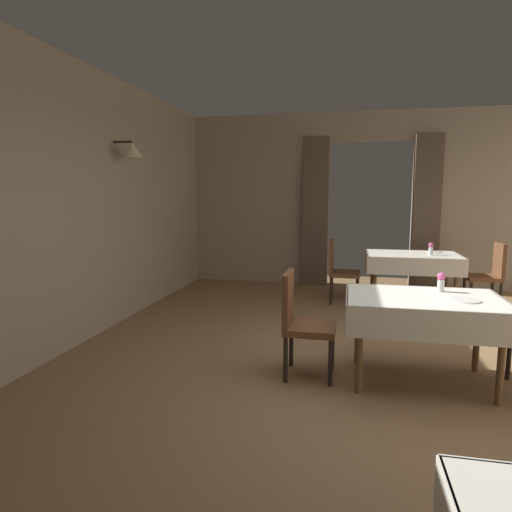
% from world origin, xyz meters
% --- Properties ---
extents(ground, '(10.08, 10.08, 0.00)m').
position_xyz_m(ground, '(0.00, 0.00, 0.00)').
color(ground, olive).
extents(wall_left, '(0.49, 8.40, 3.00)m').
position_xyz_m(wall_left, '(-3.20, 0.00, 1.51)').
color(wall_left, gray).
rests_on(wall_left, ground).
extents(wall_back, '(6.40, 0.27, 3.00)m').
position_xyz_m(wall_back, '(0.00, 4.18, 1.52)').
color(wall_back, gray).
rests_on(wall_back, ground).
extents(dining_table_mid, '(1.29, 0.91, 0.75)m').
position_xyz_m(dining_table_mid, '(0.31, 0.05, 0.65)').
color(dining_table_mid, brown).
rests_on(dining_table_mid, ground).
extents(dining_table_far, '(1.31, 0.91, 0.75)m').
position_xyz_m(dining_table_far, '(0.58, 2.90, 0.66)').
color(dining_table_far, brown).
rests_on(dining_table_far, ground).
extents(chair_mid_left, '(0.44, 0.44, 0.93)m').
position_xyz_m(chair_mid_left, '(-0.72, -0.02, 0.52)').
color(chair_mid_left, black).
rests_on(chair_mid_left, ground).
extents(chair_far_right, '(0.44, 0.44, 0.93)m').
position_xyz_m(chair_far_right, '(1.62, 2.89, 0.52)').
color(chair_far_right, black).
rests_on(chair_far_right, ground).
extents(chair_far_left, '(0.44, 0.44, 0.93)m').
position_xyz_m(chair_far_left, '(-0.46, 2.82, 0.52)').
color(chair_far_left, black).
rests_on(chair_far_left, ground).
extents(flower_vase_mid, '(0.07, 0.07, 0.17)m').
position_xyz_m(flower_vase_mid, '(0.48, 0.29, 0.84)').
color(flower_vase_mid, silver).
rests_on(flower_vase_mid, dining_table_mid).
extents(plate_mid_b, '(0.24, 0.24, 0.01)m').
position_xyz_m(plate_mid_b, '(0.61, -0.04, 0.76)').
color(plate_mid_b, white).
rests_on(plate_mid_b, dining_table_mid).
extents(flower_vase_far, '(0.07, 0.07, 0.18)m').
position_xyz_m(flower_vase_far, '(0.81, 2.82, 0.85)').
color(flower_vase_far, silver).
rests_on(flower_vase_far, dining_table_far).
extents(plate_far_b, '(0.21, 0.21, 0.01)m').
position_xyz_m(plate_far_b, '(0.92, 3.13, 0.76)').
color(plate_far_b, white).
rests_on(plate_far_b, dining_table_far).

